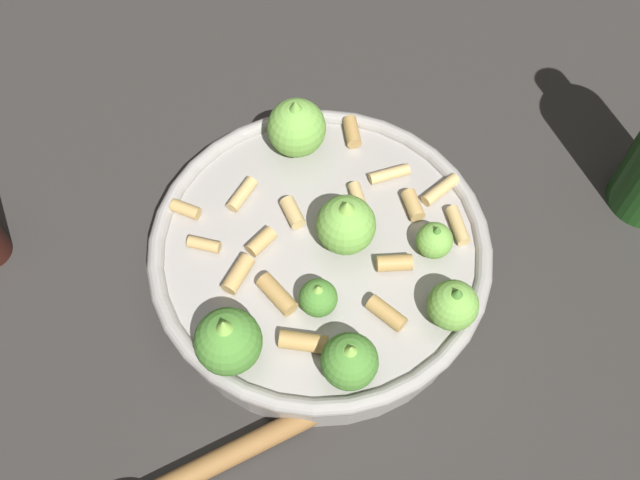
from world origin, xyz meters
TOP-DOWN VIEW (x-y plane):
  - ground_plane at (0.00, 0.00)m, footprint 2.40×2.40m
  - cooking_pan at (-0.00, -0.00)m, footprint 0.26×0.26m
  - wooden_spoon at (-0.15, -0.03)m, footprint 0.23×0.14m

SIDE VIEW (x-z plane):
  - ground_plane at x=0.00m, z-range 0.00..0.00m
  - wooden_spoon at x=-0.15m, z-range 0.00..0.02m
  - cooking_pan at x=0.00m, z-range -0.02..0.09m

